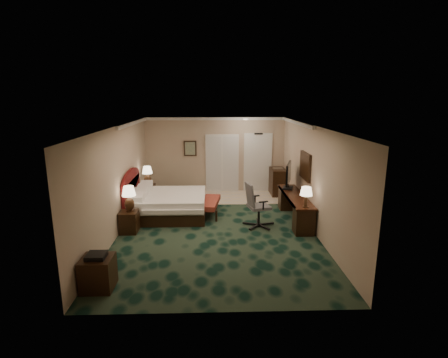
{
  "coord_description": "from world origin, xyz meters",
  "views": [
    {
      "loc": [
        -0.1,
        -8.77,
        3.42
      ],
      "look_at": [
        0.21,
        0.6,
        1.2
      ],
      "focal_mm": 28.0,
      "sensor_mm": 36.0,
      "label": 1
    }
  ],
  "objects_px": {
    "nightstand_near": "(129,222)",
    "tv": "(288,176)",
    "nightstand_far": "(147,194)",
    "minibar": "(278,182)",
    "side_table": "(98,273)",
    "bed_bench": "(210,207)",
    "lamp_near": "(129,199)",
    "desk": "(295,208)",
    "bed": "(170,205)",
    "desk_chair": "(259,205)",
    "lamp_far": "(147,176)"
  },
  "relations": [
    {
      "from": "side_table",
      "to": "desk",
      "type": "height_order",
      "value": "desk"
    },
    {
      "from": "nightstand_far",
      "to": "bed_bench",
      "type": "distance_m",
      "value": 2.4
    },
    {
      "from": "lamp_near",
      "to": "desk",
      "type": "bearing_deg",
      "value": 9.25
    },
    {
      "from": "lamp_near",
      "to": "tv",
      "type": "distance_m",
      "value": 4.63
    },
    {
      "from": "nightstand_far",
      "to": "tv",
      "type": "xyz_separation_m",
      "value": [
        4.4,
        -1.01,
        0.81
      ]
    },
    {
      "from": "nightstand_near",
      "to": "side_table",
      "type": "xyz_separation_m",
      "value": [
        0.07,
        -2.73,
        0.02
      ]
    },
    {
      "from": "side_table",
      "to": "desk",
      "type": "relative_size",
      "value": 0.24
    },
    {
      "from": "lamp_near",
      "to": "tv",
      "type": "height_order",
      "value": "tv"
    },
    {
      "from": "lamp_near",
      "to": "bed",
      "type": "bearing_deg",
      "value": 54.71
    },
    {
      "from": "desk",
      "to": "bed",
      "type": "bearing_deg",
      "value": 172.08
    },
    {
      "from": "lamp_near",
      "to": "nightstand_near",
      "type": "bearing_deg",
      "value": -137.32
    },
    {
      "from": "nightstand_near",
      "to": "lamp_near",
      "type": "relative_size",
      "value": 0.84
    },
    {
      "from": "lamp_far",
      "to": "bed",
      "type": "bearing_deg",
      "value": -57.02
    },
    {
      "from": "lamp_near",
      "to": "lamp_far",
      "type": "relative_size",
      "value": 1.07
    },
    {
      "from": "nightstand_near",
      "to": "tv",
      "type": "distance_m",
      "value": 4.74
    },
    {
      "from": "bed",
      "to": "bed_bench",
      "type": "height_order",
      "value": "bed"
    },
    {
      "from": "bed",
      "to": "tv",
      "type": "xyz_separation_m",
      "value": [
        3.52,
        0.25,
        0.78
      ]
    },
    {
      "from": "bed",
      "to": "desk_chair",
      "type": "distance_m",
      "value": 2.69
    },
    {
      "from": "side_table",
      "to": "minibar",
      "type": "xyz_separation_m",
      "value": [
        4.4,
        6.14,
        0.17
      ]
    },
    {
      "from": "lamp_far",
      "to": "side_table",
      "type": "height_order",
      "value": "lamp_far"
    },
    {
      "from": "bed",
      "to": "nightstand_far",
      "type": "distance_m",
      "value": 1.54
    },
    {
      "from": "lamp_far",
      "to": "bed_bench",
      "type": "height_order",
      "value": "lamp_far"
    },
    {
      "from": "nightstand_far",
      "to": "side_table",
      "type": "xyz_separation_m",
      "value": [
        0.05,
        -5.24,
        0.0
      ]
    },
    {
      "from": "nightstand_near",
      "to": "tv",
      "type": "height_order",
      "value": "tv"
    },
    {
      "from": "lamp_far",
      "to": "tv",
      "type": "bearing_deg",
      "value": -13.74
    },
    {
      "from": "bed_bench",
      "to": "tv",
      "type": "distance_m",
      "value": 2.51
    },
    {
      "from": "bed",
      "to": "lamp_near",
      "type": "height_order",
      "value": "lamp_near"
    },
    {
      "from": "lamp_far",
      "to": "minibar",
      "type": "xyz_separation_m",
      "value": [
        4.42,
        0.84,
        -0.44
      ]
    },
    {
      "from": "bed",
      "to": "nightstand_near",
      "type": "bearing_deg",
      "value": -125.64
    },
    {
      "from": "nightstand_near",
      "to": "bed_bench",
      "type": "height_order",
      "value": "nightstand_near"
    },
    {
      "from": "nightstand_far",
      "to": "minibar",
      "type": "height_order",
      "value": "minibar"
    },
    {
      "from": "nightstand_far",
      "to": "desk",
      "type": "height_order",
      "value": "desk"
    },
    {
      "from": "lamp_near",
      "to": "minibar",
      "type": "bearing_deg",
      "value": 37.33
    },
    {
      "from": "bed",
      "to": "nightstand_far",
      "type": "bearing_deg",
      "value": 124.85
    },
    {
      "from": "nightstand_near",
      "to": "bed_bench",
      "type": "bearing_deg",
      "value": 31.61
    },
    {
      "from": "tv",
      "to": "desk_chair",
      "type": "distance_m",
      "value": 1.66
    },
    {
      "from": "desk_chair",
      "to": "desk",
      "type": "bearing_deg",
      "value": 8.22
    },
    {
      "from": "bed_bench",
      "to": "minibar",
      "type": "height_order",
      "value": "minibar"
    },
    {
      "from": "nightstand_near",
      "to": "side_table",
      "type": "bearing_deg",
      "value": -88.59
    },
    {
      "from": "desk",
      "to": "lamp_near",
      "type": "bearing_deg",
      "value": -170.75
    },
    {
      "from": "nightstand_far",
      "to": "desk_chair",
      "type": "xyz_separation_m",
      "value": [
        3.37,
        -2.22,
        0.31
      ]
    },
    {
      "from": "nightstand_far",
      "to": "bed_bench",
      "type": "bearing_deg",
      "value": -30.97
    },
    {
      "from": "bed",
      "to": "desk",
      "type": "relative_size",
      "value": 0.83
    },
    {
      "from": "lamp_near",
      "to": "lamp_far",
      "type": "xyz_separation_m",
      "value": [
        0.01,
        2.54,
        0.03
      ]
    },
    {
      "from": "tv",
      "to": "desk_chair",
      "type": "bearing_deg",
      "value": -112.91
    },
    {
      "from": "bed_bench",
      "to": "minibar",
      "type": "xyz_separation_m",
      "value": [
        2.39,
        2.13,
        0.24
      ]
    },
    {
      "from": "tv",
      "to": "bed",
      "type": "bearing_deg",
      "value": -158.54
    },
    {
      "from": "tv",
      "to": "minibar",
      "type": "xyz_separation_m",
      "value": [
        0.05,
        1.91,
        -0.65
      ]
    },
    {
      "from": "bed_bench",
      "to": "nightstand_near",
      "type": "bearing_deg",
      "value": -139.89
    },
    {
      "from": "bed",
      "to": "desk",
      "type": "height_order",
      "value": "desk"
    }
  ]
}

